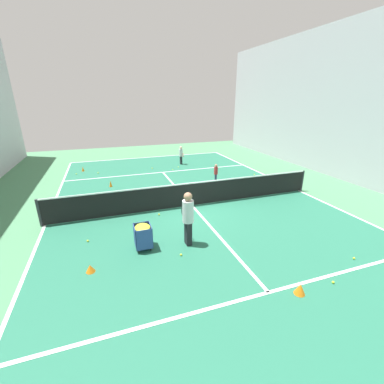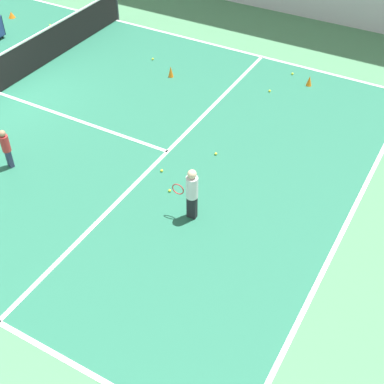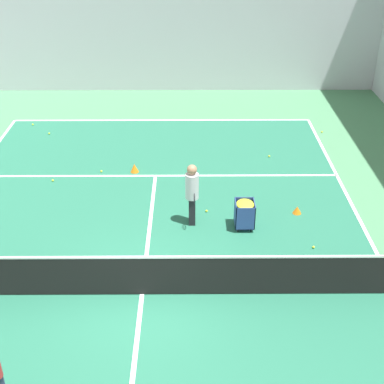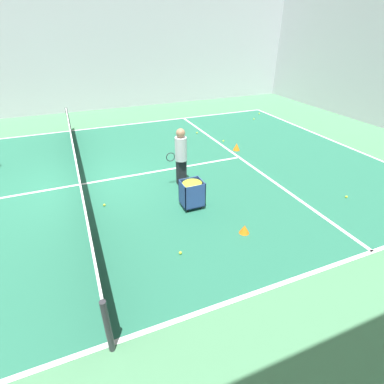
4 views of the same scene
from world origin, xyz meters
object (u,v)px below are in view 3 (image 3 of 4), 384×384
at_px(tennis_net, 141,275).
at_px(training_cone_0, 134,168).
at_px(coach_at_net, 192,191).
at_px(ball_cart, 245,210).

height_order(tennis_net, training_cone_0, tennis_net).
height_order(coach_at_net, training_cone_0, coach_at_net).
relative_size(ball_cart, training_cone_0, 2.85).
bearing_deg(ball_cart, tennis_net, -133.17).
bearing_deg(coach_at_net, tennis_net, -23.07).
bearing_deg(tennis_net, ball_cart, 46.83).
relative_size(tennis_net, ball_cart, 14.78).
relative_size(tennis_net, coach_at_net, 6.67).
bearing_deg(training_cone_0, coach_at_net, -58.82).
xyz_separation_m(tennis_net, training_cone_0, (-0.70, 6.14, -0.42)).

